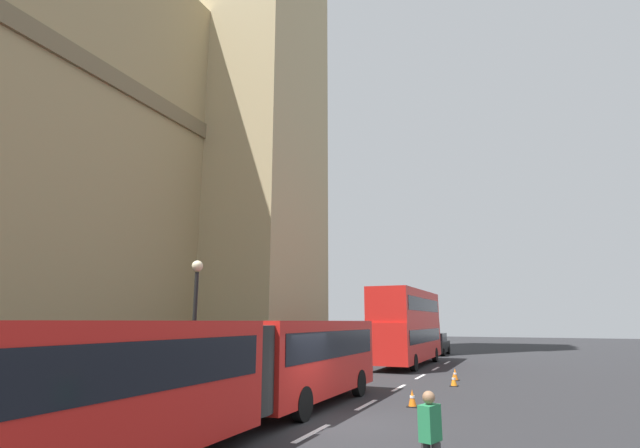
# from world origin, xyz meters

# --- Properties ---
(ground_plane) EXTENTS (160.00, 160.00, 0.00)m
(ground_plane) POSITION_xyz_m (0.00, 0.00, 0.00)
(ground_plane) COLOR #262628
(lane_centre_marking) EXTENTS (39.00, 0.16, 0.01)m
(lane_centre_marking) POSITION_xyz_m (3.17, 0.00, 0.00)
(lane_centre_marking) COLOR silver
(lane_centre_marking) RESTS_ON ground_plane
(articulated_bus) EXTENTS (17.55, 2.54, 2.90)m
(articulated_bus) POSITION_xyz_m (-2.36, 1.99, 1.75)
(articulated_bus) COLOR red
(articulated_bus) RESTS_ON ground_plane
(double_decker_bus) EXTENTS (10.89, 2.54, 4.90)m
(double_decker_bus) POSITION_xyz_m (18.38, 2.00, 2.71)
(double_decker_bus) COLOR red
(double_decker_bus) RESTS_ON ground_plane
(sedan_lead) EXTENTS (4.40, 1.86, 1.85)m
(sedan_lead) POSITION_xyz_m (29.18, 2.05, 0.91)
(sedan_lead) COLOR black
(sedan_lead) RESTS_ON ground_plane
(traffic_cone_west) EXTENTS (0.36, 0.36, 0.58)m
(traffic_cone_west) POSITION_xyz_m (3.43, -1.58, 0.28)
(traffic_cone_west) COLOR black
(traffic_cone_west) RESTS_ON ground_plane
(traffic_cone_middle) EXTENTS (0.36, 0.36, 0.58)m
(traffic_cone_middle) POSITION_xyz_m (9.31, -2.16, 0.28)
(traffic_cone_middle) COLOR black
(traffic_cone_middle) RESTS_ON ground_plane
(traffic_cone_east) EXTENTS (0.36, 0.36, 0.58)m
(traffic_cone_east) POSITION_xyz_m (11.49, -1.93, 0.28)
(traffic_cone_east) COLOR black
(traffic_cone_east) RESTS_ON ground_plane
(street_lamp) EXTENTS (0.44, 0.44, 5.27)m
(street_lamp) POSITION_xyz_m (1.70, 6.50, 3.06)
(street_lamp) COLOR black
(street_lamp) RESTS_ON ground_plane
(pedestrian_near_cones) EXTENTS (0.46, 0.36, 1.69)m
(pedestrian_near_cones) POSITION_xyz_m (-4.68, -3.72, 0.91)
(pedestrian_near_cones) COLOR #333333
(pedestrian_near_cones) RESTS_ON ground_plane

